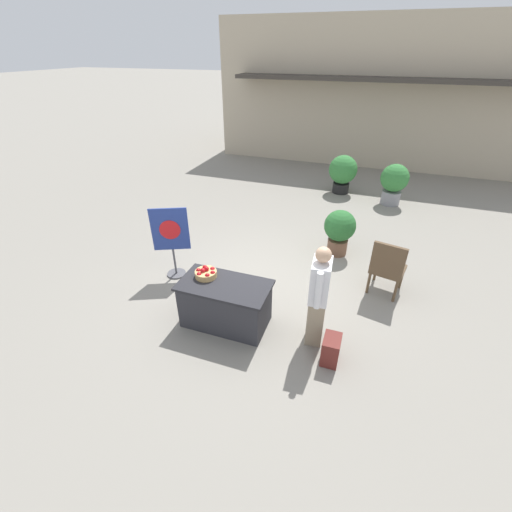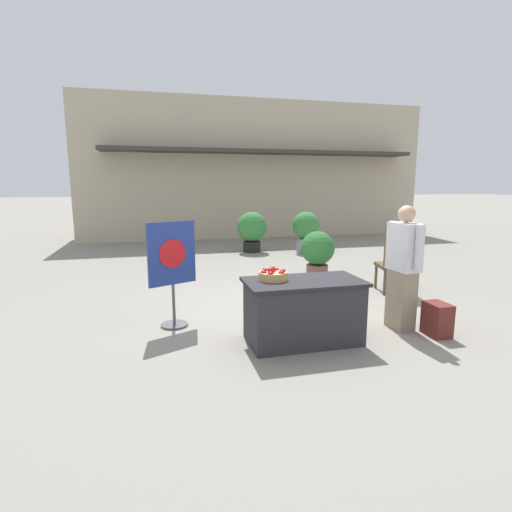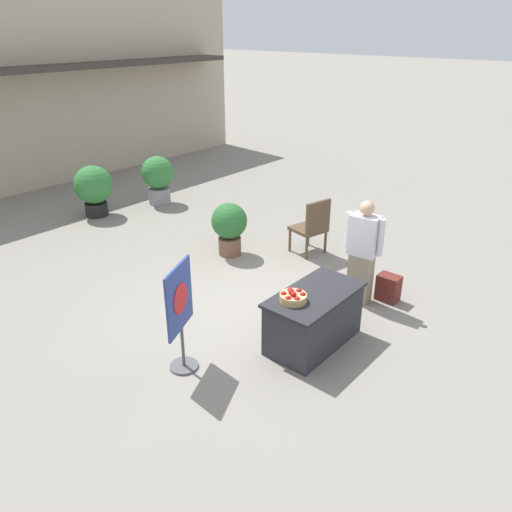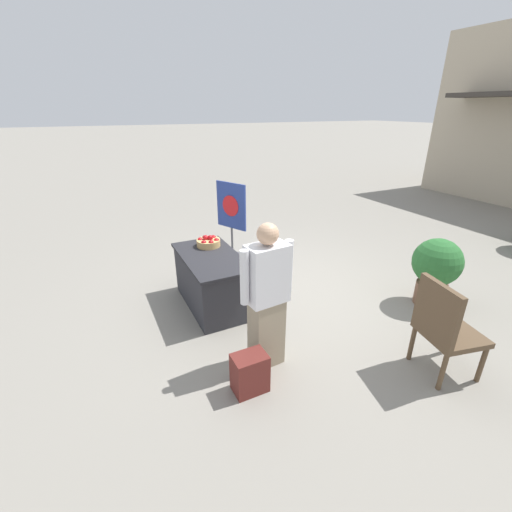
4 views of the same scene
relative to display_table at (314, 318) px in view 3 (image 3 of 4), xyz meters
The scene contains 11 objects.
ground_plane 1.16m from the display_table, 84.59° to the left, with size 120.00×120.00×0.00m, color gray.
storefront_building 11.49m from the display_table, 79.92° to the left, with size 12.37×4.44×4.77m.
display_table is the anchor object (origin of this frame).
apple_basket 0.58m from the display_table, 165.16° to the left, with size 0.34×0.34×0.16m.
person_visitor 1.49m from the display_table, ahead, with size 0.29×0.61×1.63m.
backpack 1.74m from the display_table, ahead, with size 0.24×0.34×0.42m.
poster_board 1.80m from the display_table, 148.08° to the left, with size 0.63×0.36×1.42m.
patio_chair 2.89m from the display_table, 35.03° to the left, with size 0.66×0.66×1.07m.
potted_plant_far_left 6.59m from the display_table, 81.70° to the left, with size 0.83×0.83×1.13m.
potted_plant_near_left 6.55m from the display_table, 68.44° to the left, with size 0.76×0.76×1.14m.
potted_plant_near_right 3.14m from the display_table, 64.02° to the left, with size 0.66×0.66×0.99m.
Camera 3 is at (-4.90, -4.16, 3.94)m, focal length 35.00 mm.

